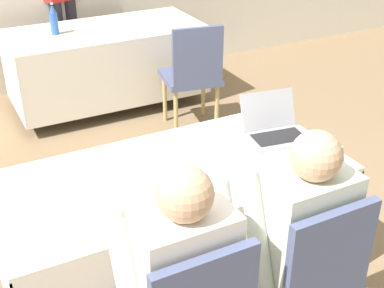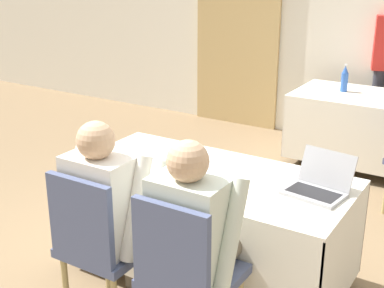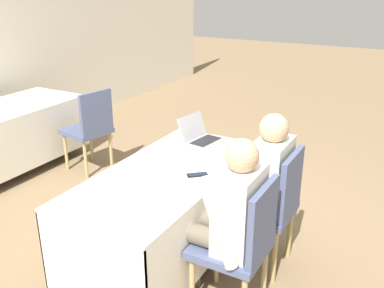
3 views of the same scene
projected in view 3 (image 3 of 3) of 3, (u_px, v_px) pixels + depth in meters
ground_plane at (169, 255)px, 3.35m from camera, size 24.00×24.00×0.00m
conference_table_near at (168, 192)px, 3.15m from camera, size 1.71×0.81×0.73m
conference_table_far at (5, 123)px, 4.66m from camera, size 1.71×0.81×0.73m
laptop at (202, 137)px, 3.63m from camera, size 0.35×0.34×0.22m
cell_phone at (197, 175)px, 3.02m from camera, size 0.14×0.15×0.01m
paper_beside_laptop at (162, 172)px, 3.08m from camera, size 0.25×0.32×0.00m
paper_centre_table at (151, 194)px, 2.76m from camera, size 0.24×0.32×0.00m
chair_near_left at (242, 242)px, 2.62m from camera, size 0.44×0.44×0.93m
chair_near_right at (272, 203)px, 3.06m from camera, size 0.44×0.44×0.93m
chair_far_spare at (90, 126)px, 4.66m from camera, size 0.51×0.51×0.93m
person_checkered_shirt at (227, 215)px, 2.61m from camera, size 0.50×0.52×1.19m
person_white_shirt at (260, 180)px, 3.05m from camera, size 0.50×0.52×1.19m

